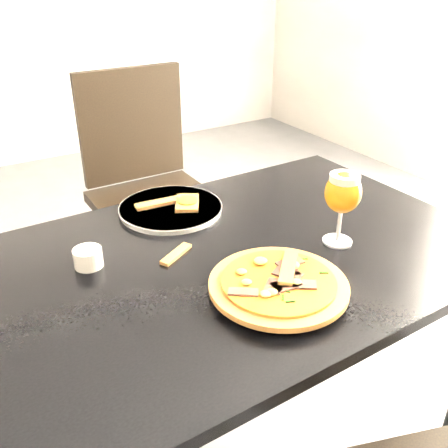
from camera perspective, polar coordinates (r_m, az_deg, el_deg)
dining_table at (r=1.24m, az=1.88°, el=-6.61°), size 1.21×0.82×0.75m
chair_far at (r=2.07m, az=-8.57°, el=4.38°), size 0.46×0.46×1.00m
plate_main at (r=1.07m, az=6.38°, el=-6.95°), size 0.33×0.33×0.01m
pizza at (r=1.04m, az=6.23°, el=-6.74°), size 0.29×0.29×0.03m
plate_second at (r=1.39m, az=-6.10°, el=1.76°), size 0.35×0.35×0.01m
crust_scraps at (r=1.39m, az=-5.35°, el=2.44°), size 0.19×0.12×0.01m
loose_crust at (r=1.18m, az=-5.51°, el=-3.44°), size 0.10×0.07×0.01m
sauce_cup at (r=1.17m, az=-15.28°, el=-3.65°), size 0.07×0.07×0.04m
beer_glass at (r=1.20m, az=13.45°, el=3.44°), size 0.09×0.09×0.18m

